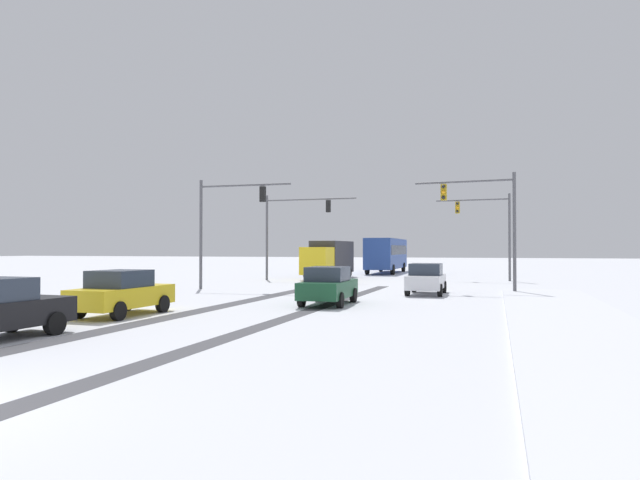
{
  "coord_description": "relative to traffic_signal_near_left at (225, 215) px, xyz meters",
  "views": [
    {
      "loc": [
        7.99,
        -5.42,
        2.37
      ],
      "look_at": [
        0.0,
        19.61,
        2.8
      ],
      "focal_mm": 31.17,
      "sensor_mm": 36.0,
      "label": 1
    }
  ],
  "objects": [
    {
      "name": "wheel_track_left_lane",
      "position": [
        8.45,
        -10.05,
        -4.41
      ],
      "size": [
        0.7,
        30.82,
        0.01
      ],
      "primitive_type": "cube",
      "color": "#4C4C51",
      "rests_on": "ground"
    },
    {
      "name": "wheel_track_right_lane",
      "position": [
        4.46,
        -10.05,
        -4.41
      ],
      "size": [
        0.93,
        30.82,
        0.01
      ],
      "primitive_type": "cube",
      "color": "#4C4C51",
      "rests_on": "ground"
    },
    {
      "name": "sidewalk_kerb_right",
      "position": [
        17.62,
        -11.46,
        -4.35
      ],
      "size": [
        4.0,
        30.82,
        0.12
      ],
      "primitive_type": "cube",
      "color": "white",
      "rests_on": "ground"
    },
    {
      "name": "traffic_signal_near_left",
      "position": [
        0.0,
        0.0,
        0.0
      ],
      "size": [
        5.78,
        0.44,
        6.5
      ],
      "color": "#56565B",
      "rests_on": "ground"
    },
    {
      "name": "traffic_signal_far_right",
      "position": [
        14.76,
        14.02,
        -0.02
      ],
      "size": [
        5.46,
        0.43,
        6.5
      ],
      "color": "#56565B",
      "rests_on": "ground"
    },
    {
      "name": "traffic_signal_far_left",
      "position": [
        0.47,
        9.92,
        0.09
      ],
      "size": [
        7.2,
        0.38,
        6.5
      ],
      "color": "#56565B",
      "rests_on": "ground"
    },
    {
      "name": "traffic_signal_near_right",
      "position": [
        14.77,
        2.02,
        -0.02
      ],
      "size": [
        5.42,
        0.43,
        6.5
      ],
      "color": "#56565B",
      "rests_on": "ground"
    },
    {
      "name": "car_white_lead",
      "position": [
        11.79,
        -0.17,
        -3.59
      ],
      "size": [
        1.86,
        4.12,
        1.62
      ],
      "color": "silver",
      "rests_on": "ground"
    },
    {
      "name": "car_dark_green_second",
      "position": [
        8.47,
        -6.85,
        -3.59
      ],
      "size": [
        1.95,
        4.16,
        1.62
      ],
      "color": "#194C2D",
      "rests_on": "ground"
    },
    {
      "name": "car_yellow_cab_third",
      "position": [
        2.56,
        -12.77,
        -3.59
      ],
      "size": [
        1.85,
        4.11,
        1.62
      ],
      "color": "yellow",
      "rests_on": "ground"
    },
    {
      "name": "bus_oncoming",
      "position": [
        4.91,
        24.9,
        -2.42
      ],
      "size": [
        2.86,
        11.05,
        3.38
      ],
      "color": "#284793",
      "rests_on": "ground"
    },
    {
      "name": "box_truck_delivery",
      "position": [
        2.34,
        13.49,
        -2.78
      ],
      "size": [
        2.47,
        7.46,
        3.02
      ],
      "color": "yellow",
      "rests_on": "ground"
    }
  ]
}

